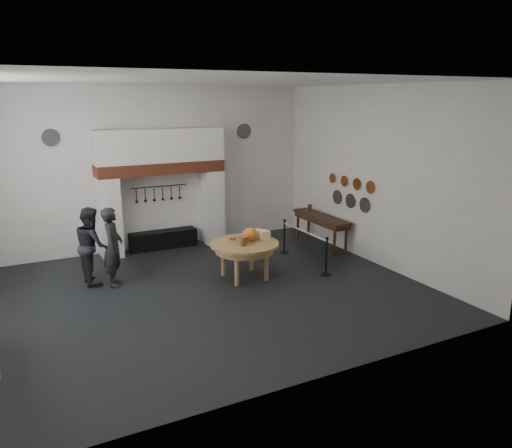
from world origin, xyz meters
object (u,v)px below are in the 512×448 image
side_table (321,217)px  barrier_post_far (284,237)px  visitor_near (113,247)px  visitor_far (92,245)px  iron_range (163,239)px  barrier_post_near (326,257)px  work_table (245,244)px

side_table → barrier_post_far: 1.34m
visitor_near → barrier_post_far: (4.68, 0.31, -0.46)m
visitor_far → barrier_post_far: visitor_far is taller
iron_range → barrier_post_near: size_ratio=2.11×
iron_range → visitor_far: size_ratio=1.06×
side_table → barrier_post_far: size_ratio=2.44×
visitor_far → side_table: bearing=-93.6°
work_table → side_table: bearing=23.8°
work_table → visitor_near: size_ratio=0.89×
visitor_far → barrier_post_near: 5.51m
side_table → iron_range: bearing=155.2°
side_table → barrier_post_near: same height
iron_range → visitor_far: bearing=-139.9°
visitor_near → barrier_post_near: visitor_near is taller
work_table → visitor_far: 3.52m
work_table → side_table: side_table is taller
iron_range → visitor_near: 3.01m
side_table → barrier_post_near: 2.48m
work_table → visitor_near: 3.00m
iron_range → side_table: side_table is taller
work_table → iron_range: bearing=107.0°
iron_range → visitor_near: visitor_near is taller
side_table → barrier_post_far: bearing=-176.0°
barrier_post_near → barrier_post_far: 2.00m
barrier_post_far → side_table: bearing=4.0°
barrier_post_far → visitor_near: bearing=-176.2°
iron_range → barrier_post_near: (2.83, -3.98, 0.20)m
visitor_far → side_table: 6.34m
iron_range → barrier_post_near: bearing=-54.5°
iron_range → visitor_far: visitor_far is taller
iron_range → visitor_near: size_ratio=1.04×
visitor_far → barrier_post_far: 5.10m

